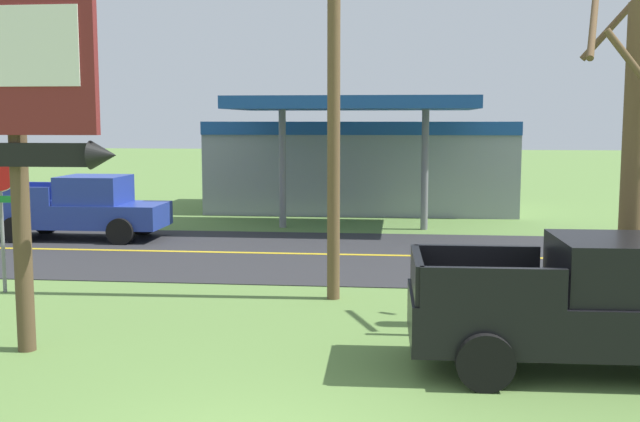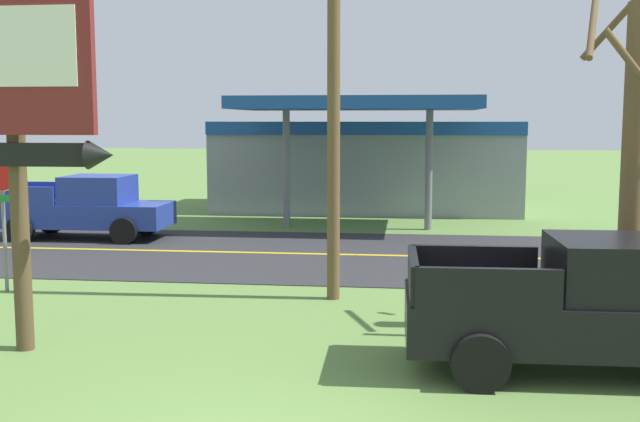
% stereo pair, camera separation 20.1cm
% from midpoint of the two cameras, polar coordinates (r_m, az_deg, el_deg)
% --- Properties ---
extents(road_asphalt, '(140.00, 8.00, 0.02)m').
position_cam_midpoint_polar(road_asphalt, '(20.81, 1.19, -3.29)').
color(road_asphalt, '#2B2B2D').
rests_on(road_asphalt, ground).
extents(road_centre_line, '(126.00, 0.20, 0.01)m').
position_cam_midpoint_polar(road_centre_line, '(20.81, 1.19, -3.25)').
color(road_centre_line, gold).
rests_on(road_centre_line, road_asphalt).
extents(motel_sign, '(3.01, 0.54, 5.84)m').
position_cam_midpoint_polar(motel_sign, '(12.61, -22.16, 7.51)').
color(motel_sign, brown).
rests_on(motel_sign, ground).
extents(stop_sign, '(0.80, 0.08, 2.95)m').
position_cam_midpoint_polar(stop_sign, '(17.43, -23.03, 0.91)').
color(stop_sign, slate).
rests_on(stop_sign, ground).
extents(utility_pole, '(1.80, 0.26, 9.52)m').
position_cam_midpoint_polar(utility_pole, '(15.46, 0.66, 12.01)').
color(utility_pole, brown).
rests_on(utility_pole, ground).
extents(bare_tree, '(1.82, 1.74, 6.57)m').
position_cam_midpoint_polar(bare_tree, '(14.14, 21.92, 3.76)').
color(bare_tree, brown).
rests_on(bare_tree, ground).
extents(gas_station, '(12.00, 11.50, 4.40)m').
position_cam_midpoint_polar(gas_station, '(31.40, 2.94, 3.66)').
color(gas_station, gray).
rests_on(gas_station, ground).
extents(pickup_black_parked_on_lawn, '(5.25, 2.33, 1.96)m').
position_cam_midpoint_polar(pickup_black_parked_on_lawn, '(11.83, 19.29, -6.70)').
color(pickup_black_parked_on_lawn, black).
rests_on(pickup_black_parked_on_lawn, ground).
extents(pickup_blue_on_road, '(5.20, 2.24, 1.96)m').
position_cam_midpoint_polar(pickup_blue_on_road, '(24.62, -17.48, 0.21)').
color(pickup_blue_on_road, '#233893').
rests_on(pickup_blue_on_road, ground).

